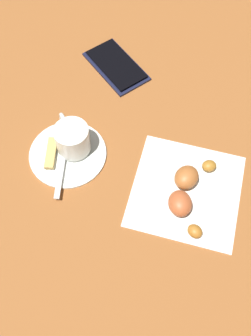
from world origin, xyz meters
name	(u,v)px	position (x,y,z in m)	size (l,w,h in m)	color
ground_plane	(120,180)	(0.00, 0.00, 0.00)	(1.80, 1.80, 0.00)	brown
saucer	(68,153)	(0.11, -0.01, 0.00)	(0.14, 0.14, 0.01)	silver
espresso_cup	(72,138)	(0.10, -0.02, 0.04)	(0.07, 0.07, 0.05)	silver
teaspoon	(64,153)	(0.11, 0.00, 0.01)	(0.06, 0.13, 0.01)	silver
sugar_packet	(51,153)	(0.13, 0.01, 0.01)	(0.06, 0.02, 0.01)	tan
napkin	(186,190)	(-0.11, -0.03, 0.00)	(0.18, 0.18, 0.00)	silver
croissant	(186,191)	(-0.11, -0.02, 0.02)	(0.08, 0.15, 0.03)	#A26A24
cell_phone	(116,66)	(0.11, -0.23, 0.01)	(0.16, 0.13, 0.01)	#171B35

